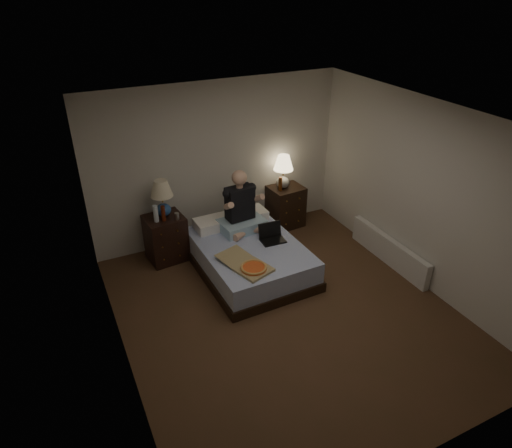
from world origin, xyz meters
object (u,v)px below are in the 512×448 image
beer_bottle_left (163,213)px  person (241,201)px  beer_bottle_right (280,184)px  radiator (389,250)px  pizza_box (254,268)px  laptop (273,234)px  nightstand_right (285,206)px  soda_can (177,216)px  nightstand_left (166,238)px  lamp_left (162,198)px  water_bottle (156,214)px  bed (250,258)px  lamp_right (283,172)px

beer_bottle_left → person: size_ratio=0.25×
beer_bottle_right → radiator: bearing=-58.9°
pizza_box → laptop: bearing=25.9°
nightstand_right → beer_bottle_left: beer_bottle_left is taller
nightstand_right → soda_can: size_ratio=7.04×
laptop → radiator: bearing=-17.8°
nightstand_left → pizza_box: 1.64m
nightstand_left → radiator: nightstand_left is taller
nightstand_left → soda_can: (0.16, -0.14, 0.40)m
soda_can → lamp_left: bearing=126.8°
beer_bottle_left → person: bearing=-15.8°
nightstand_left → laptop: bearing=-40.0°
water_bottle → beer_bottle_left: 0.10m
bed → water_bottle: (-1.10, 0.77, 0.61)m
water_bottle → person: (1.18, -0.33, 0.08)m
beer_bottle_left → beer_bottle_right: (1.98, 0.18, -0.00)m
nightstand_right → laptop: 1.34m
water_bottle → soda_can: water_bottle is taller
nightstand_right → lamp_left: lamp_left is taller
nightstand_right → beer_bottle_left: 2.20m
beer_bottle_left → pizza_box: bearing=-60.1°
bed → nightstand_left: 1.30m
soda_can → beer_bottle_left: bearing=166.8°
bed → lamp_left: lamp_left is taller
lamp_left → beer_bottle_right: 1.95m
soda_can → laptop: soda_can is taller
nightstand_right → radiator: (0.82, -1.69, -0.15)m
lamp_left → person: bearing=-23.4°
water_bottle → person: size_ratio=0.27×
lamp_left → laptop: lamp_left is taller
laptop → person: bearing=120.8°
nightstand_left → person: size_ratio=0.76×
person → water_bottle: bearing=158.9°
nightstand_right → person: bearing=-157.0°
nightstand_left → lamp_right: size_ratio=1.26×
beer_bottle_right → person: size_ratio=0.25×
beer_bottle_right → laptop: size_ratio=0.68×
laptop → lamp_right: bearing=58.8°
bed → soda_can: bearing=137.8°
nightstand_right → radiator: bearing=-68.8°
lamp_right → radiator: 2.06m
person → radiator: (1.88, -1.13, -0.71)m
bed → lamp_right: lamp_right is taller
lamp_right → water_bottle: lamp_right is taller
water_bottle → beer_bottle_left: water_bottle is taller
soda_can → laptop: size_ratio=0.29×
nightstand_right → pizza_box: (-1.36, -1.60, 0.13)m
water_bottle → pizza_box: water_bottle is taller
nightstand_left → water_bottle: water_bottle is taller
nightstand_right → beer_bottle_left: bearing=-178.2°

